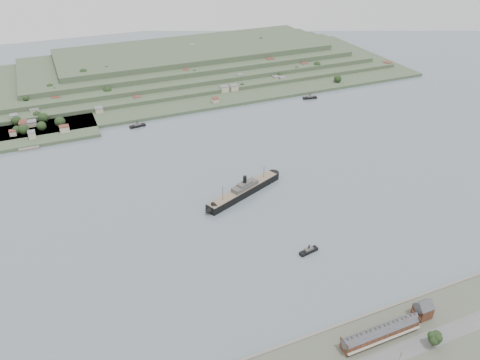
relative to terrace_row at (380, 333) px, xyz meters
name	(u,v)px	position (x,y,z in m)	size (l,w,h in m)	color
ground	(274,202)	(10.00, 168.02, -6.84)	(1400.00, 1400.00, 0.00)	slate
near_shore	(412,356)	(10.00, -18.73, -5.83)	(220.00, 80.00, 2.60)	#4C5142
terrace_row	(380,333)	(0.00, 0.00, 0.00)	(55.60, 9.80, 11.07)	#4A2B1A
gabled_building	(423,309)	(37.50, 4.02, 1.34)	(10.40, 10.18, 14.09)	#4A2B1A
far_peninsula	(179,67)	(37.91, 561.12, 5.04)	(760.00, 309.00, 30.00)	#3C4F34
steamship	(242,192)	(-13.14, 190.13, -2.48)	(93.41, 46.75, 23.62)	black
tugboat	(309,251)	(2.79, 92.81, -5.04)	(16.94, 7.09, 7.40)	black
ferry_west	(137,126)	(-69.30, 384.63, -5.07)	(20.05, 7.60, 7.34)	black
ferry_east	(310,97)	(175.30, 383.35, -5.06)	(20.38, 8.49, 7.41)	black
fig_tree	(435,338)	(27.26, -18.10, 2.00)	(10.04, 8.70, 11.21)	#3B2B1B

